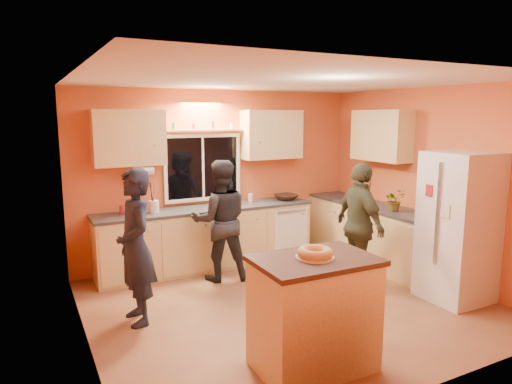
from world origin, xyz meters
TOP-DOWN VIEW (x-y plane):
  - ground at (0.00, 0.00)m, footprint 4.50×4.50m
  - room_shell at (0.12, 0.41)m, footprint 4.54×4.04m
  - back_counter at (0.01, 1.70)m, footprint 4.23×0.62m
  - right_counter at (1.95, 0.50)m, footprint 0.62×1.84m
  - refrigerator at (1.89, -0.80)m, footprint 0.72×0.70m
  - island at (-0.53, -1.29)m, footprint 1.06×0.74m
  - bundt_pastry at (-0.53, -1.29)m, footprint 0.31×0.31m
  - person_left at (-1.69, 0.35)m, footprint 0.43×0.63m
  - person_center at (-0.38, 1.15)m, footprint 0.93×0.81m
  - person_right at (1.13, 0.08)m, footprint 0.50×0.99m
  - mixing_bowl at (0.99, 1.68)m, footprint 0.39×0.39m
  - utensil_crock at (-1.13, 1.69)m, footprint 0.14×0.14m
  - potted_plant at (1.89, 0.26)m, footprint 0.32×0.29m
  - red_box at (1.91, 1.26)m, footprint 0.18×0.15m

SIDE VIEW (x-z plane):
  - ground at x=0.00m, z-range 0.00..0.00m
  - back_counter at x=0.01m, z-range 0.00..0.90m
  - right_counter at x=1.95m, z-range 0.00..0.90m
  - island at x=-0.53m, z-range 0.01..1.02m
  - person_right at x=1.13m, z-range 0.00..1.63m
  - person_center at x=-0.38m, z-range 0.00..1.64m
  - person_left at x=-1.69m, z-range 0.00..1.68m
  - refrigerator at x=1.89m, z-range 0.00..1.80m
  - red_box at x=1.91m, z-range 0.90..0.97m
  - mixing_bowl at x=0.99m, z-range 0.90..0.99m
  - utensil_crock at x=-1.13m, z-range 0.90..1.07m
  - potted_plant at x=1.89m, z-range 0.90..1.21m
  - bundt_pastry at x=-0.53m, z-range 1.01..1.10m
  - room_shell at x=0.12m, z-range 0.31..2.92m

